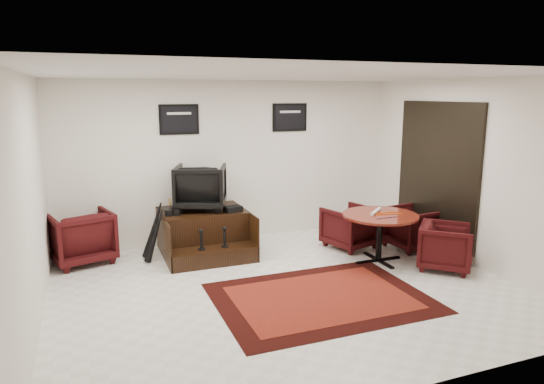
# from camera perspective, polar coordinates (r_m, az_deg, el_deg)

# --- Properties ---
(ground) EXTENTS (6.00, 6.00, 0.00)m
(ground) POSITION_cam_1_polar(r_m,az_deg,el_deg) (6.65, 1.67, -11.24)
(ground) COLOR white
(ground) RESTS_ON ground
(room_shell) EXTENTS (6.02, 5.02, 2.81)m
(room_shell) POSITION_cam_1_polar(r_m,az_deg,el_deg) (6.46, 4.69, 4.48)
(room_shell) COLOR silver
(room_shell) RESTS_ON ground
(area_rug) EXTENTS (2.66, 2.00, 0.01)m
(area_rug) POSITION_cam_1_polar(r_m,az_deg,el_deg) (6.38, 5.77, -12.26)
(area_rug) COLOR black
(area_rug) RESTS_ON ground
(shine_podium) EXTENTS (1.36, 1.40, 0.70)m
(shine_podium) POSITION_cam_1_polar(r_m,az_deg,el_deg) (8.05, -8.01, -4.83)
(shine_podium) COLOR black
(shine_podium) RESTS_ON ground
(shine_chair) EXTENTS (1.00, 0.97, 0.82)m
(shine_chair) POSITION_cam_1_polar(r_m,az_deg,el_deg) (8.00, -8.40, 0.86)
(shine_chair) COLOR black
(shine_chair) RESTS_ON shine_podium
(shoes_pair) EXTENTS (0.24, 0.29, 0.10)m
(shoes_pair) POSITION_cam_1_polar(r_m,az_deg,el_deg) (7.80, -11.72, -2.22)
(shoes_pair) COLOR black
(shoes_pair) RESTS_ON shine_podium
(polish_kit) EXTENTS (0.30, 0.23, 0.09)m
(polish_kit) POSITION_cam_1_polar(r_m,az_deg,el_deg) (7.83, -4.60, -2.00)
(polish_kit) COLOR black
(polish_kit) RESTS_ON shine_podium
(umbrella_black) EXTENTS (0.32, 0.12, 0.85)m
(umbrella_black) POSITION_cam_1_polar(r_m,az_deg,el_deg) (7.71, -13.62, -4.96)
(umbrella_black) COLOR black
(umbrella_black) RESTS_ON ground
(umbrella_hooked) EXTENTS (0.34, 0.13, 0.92)m
(umbrella_hooked) POSITION_cam_1_polar(r_m,az_deg,el_deg) (7.93, -13.78, -4.28)
(umbrella_hooked) COLOR black
(umbrella_hooked) RESTS_ON ground
(armchair_side) EXTENTS (1.06, 1.02, 0.89)m
(armchair_side) POSITION_cam_1_polar(r_m,az_deg,el_deg) (8.04, -21.57, -4.65)
(armchair_side) COLOR black
(armchair_side) RESTS_ON ground
(meeting_table) EXTENTS (1.15, 1.15, 0.76)m
(meeting_table) POSITION_cam_1_polar(r_m,az_deg,el_deg) (7.64, 12.59, -3.24)
(meeting_table) COLOR #4E100B
(meeting_table) RESTS_ON ground
(table_chair_back) EXTENTS (0.92, 0.89, 0.78)m
(table_chair_back) POSITION_cam_1_polar(r_m,az_deg,el_deg) (8.32, 9.15, -3.85)
(table_chair_back) COLOR black
(table_chair_back) RESTS_ON ground
(table_chair_window) EXTENTS (0.79, 0.83, 0.77)m
(table_chair_window) POSITION_cam_1_polar(r_m,az_deg,el_deg) (8.52, 16.06, -3.82)
(table_chair_window) COLOR black
(table_chair_window) RESTS_ON ground
(table_chair_corner) EXTENTS (1.00, 1.00, 0.75)m
(table_chair_corner) POSITION_cam_1_polar(r_m,az_deg,el_deg) (7.67, 19.81, -5.83)
(table_chair_corner) COLOR black
(table_chair_corner) RESTS_ON ground
(paper_roll) EXTENTS (0.35, 0.31, 0.05)m
(paper_roll) POSITION_cam_1_polar(r_m,az_deg,el_deg) (7.68, 12.13, -2.23)
(paper_roll) COLOR white
(paper_roll) RESTS_ON meeting_table
(table_clutter) EXTENTS (0.57, 0.30, 0.01)m
(table_clutter) POSITION_cam_1_polar(r_m,az_deg,el_deg) (7.62, 13.43, -2.56)
(table_clutter) COLOR #DD540C
(table_clutter) RESTS_ON meeting_table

